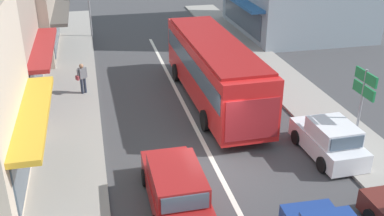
{
  "coord_description": "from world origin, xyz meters",
  "views": [
    {
      "loc": [
        -4.25,
        -14.31,
        9.52
      ],
      "look_at": [
        -0.26,
        3.01,
        1.2
      ],
      "focal_mm": 42.0,
      "sensor_mm": 36.0,
      "label": 1
    }
  ],
  "objects_px": {
    "city_bus": "(214,67)",
    "traffic_light_downstreet": "(89,0)",
    "wagon_queue_gap_filler": "(176,187)",
    "parked_hatchback_kerb_second": "(329,140)",
    "directional_road_sign": "(364,91)",
    "pedestrian_with_handbag_near": "(82,77)"
  },
  "relations": [
    {
      "from": "city_bus",
      "to": "traffic_light_downstreet",
      "type": "relative_size",
      "value": 2.59
    },
    {
      "from": "wagon_queue_gap_filler",
      "to": "parked_hatchback_kerb_second",
      "type": "height_order",
      "value": "wagon_queue_gap_filler"
    },
    {
      "from": "directional_road_sign",
      "to": "city_bus",
      "type": "bearing_deg",
      "value": 124.84
    },
    {
      "from": "parked_hatchback_kerb_second",
      "to": "city_bus",
      "type": "bearing_deg",
      "value": 116.35
    },
    {
      "from": "parked_hatchback_kerb_second",
      "to": "directional_road_sign",
      "type": "distance_m",
      "value": 2.34
    },
    {
      "from": "traffic_light_downstreet",
      "to": "city_bus",
      "type": "bearing_deg",
      "value": -66.61
    },
    {
      "from": "pedestrian_with_handbag_near",
      "to": "parked_hatchback_kerb_second",
      "type": "bearing_deg",
      "value": -41.62
    },
    {
      "from": "parked_hatchback_kerb_second",
      "to": "pedestrian_with_handbag_near",
      "type": "xyz_separation_m",
      "value": [
        -9.59,
        8.52,
        0.36
      ]
    },
    {
      "from": "city_bus",
      "to": "traffic_light_downstreet",
      "type": "distance_m",
      "value": 14.54
    },
    {
      "from": "city_bus",
      "to": "wagon_queue_gap_filler",
      "type": "bearing_deg",
      "value": -113.69
    },
    {
      "from": "wagon_queue_gap_filler",
      "to": "directional_road_sign",
      "type": "height_order",
      "value": "directional_road_sign"
    },
    {
      "from": "wagon_queue_gap_filler",
      "to": "parked_hatchback_kerb_second",
      "type": "distance_m",
      "value": 6.9
    },
    {
      "from": "wagon_queue_gap_filler",
      "to": "traffic_light_downstreet",
      "type": "distance_m",
      "value": 21.63
    },
    {
      "from": "parked_hatchback_kerb_second",
      "to": "traffic_light_downstreet",
      "type": "bearing_deg",
      "value": 114.35
    },
    {
      "from": "wagon_queue_gap_filler",
      "to": "pedestrian_with_handbag_near",
      "type": "xyz_separation_m",
      "value": [
        -2.94,
        10.38,
        0.32
      ]
    },
    {
      "from": "parked_hatchback_kerb_second",
      "to": "traffic_light_downstreet",
      "type": "relative_size",
      "value": 0.89
    },
    {
      "from": "city_bus",
      "to": "parked_hatchback_kerb_second",
      "type": "relative_size",
      "value": 2.92
    },
    {
      "from": "parked_hatchback_kerb_second",
      "to": "pedestrian_with_handbag_near",
      "type": "height_order",
      "value": "pedestrian_with_handbag_near"
    },
    {
      "from": "traffic_light_downstreet",
      "to": "pedestrian_with_handbag_near",
      "type": "height_order",
      "value": "traffic_light_downstreet"
    },
    {
      "from": "parked_hatchback_kerb_second",
      "to": "directional_road_sign",
      "type": "relative_size",
      "value": 1.04
    },
    {
      "from": "city_bus",
      "to": "traffic_light_downstreet",
      "type": "xyz_separation_m",
      "value": [
        -5.76,
        13.31,
        0.97
      ]
    },
    {
      "from": "traffic_light_downstreet",
      "to": "wagon_queue_gap_filler",
      "type": "bearing_deg",
      "value": -84.12
    }
  ]
}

